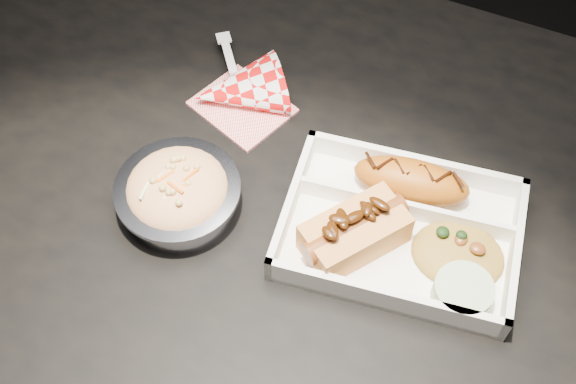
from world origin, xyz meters
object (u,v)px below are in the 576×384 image
Objects in this scene: dining_table at (304,250)px; foil_coleslaw_cup at (178,192)px; napkin_fork at (238,91)px; food_tray at (399,231)px; fried_pastry at (411,181)px; hotdog at (355,231)px.

foil_coleslaw_cup is at bearing -157.36° from dining_table.
napkin_fork is at bearing 94.17° from foil_coleslaw_cup.
fried_pastry is at bearing 90.00° from food_tray.
napkin_fork reaches higher than fried_pastry.
hotdog reaches higher than fried_pastry.
fried_pastry is 0.26m from foil_coleslaw_cup.
foil_coleslaw_cup reaches higher than fried_pastry.
napkin_fork reaches higher than dining_table.
hotdog is (-0.04, -0.03, 0.02)m from food_tray.
hotdog reaches higher than foil_coleslaw_cup.
fried_pastry is at bearing 14.14° from hotdog.
napkin_fork is (-0.01, 0.17, -0.01)m from foil_coleslaw_cup.
fried_pastry reaches higher than food_tray.
fried_pastry is at bearing 33.74° from dining_table.
napkin_fork is at bearing 90.94° from hotdog.
hotdog is 0.25m from napkin_fork.
foil_coleslaw_cup is (-0.23, -0.12, -0.00)m from fried_pastry.
dining_table is at bearing 22.64° from foil_coleslaw_cup.
hotdog is 0.79× the size of napkin_fork.
hotdog is at bearing 9.24° from foil_coleslaw_cup.
food_tray is 2.22× the size of hotdog.
dining_table is 0.15m from food_tray.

